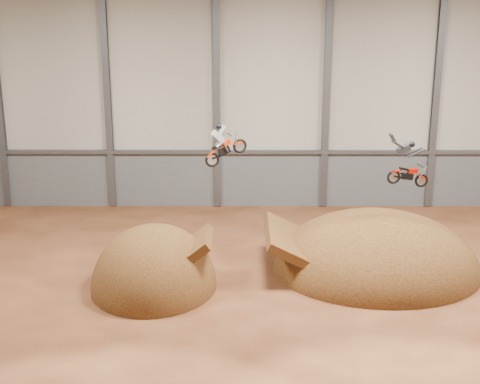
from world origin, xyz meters
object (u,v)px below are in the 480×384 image
takeoff_ramp (155,286)px  fmx_rider_b (408,161)px  fmx_rider_a (229,139)px  landing_ramp (375,270)px

takeoff_ramp → fmx_rider_b: fmx_rider_b is taller
takeoff_ramp → fmx_rider_a: (3.42, 1.72, 6.57)m
takeoff_ramp → fmx_rider_a: size_ratio=3.16×
fmx_rider_a → fmx_rider_b: fmx_rider_a is taller
landing_ramp → fmx_rider_a: bearing=-177.9°
landing_ramp → fmx_rider_b: 5.78m
fmx_rider_b → takeoff_ramp: bearing=176.5°
fmx_rider_b → landing_ramp: bearing=135.4°
landing_ramp → fmx_rider_b: bearing=-35.0°
takeoff_ramp → fmx_rider_b: bearing=6.2°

